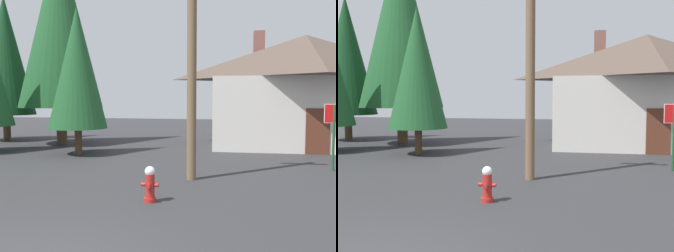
# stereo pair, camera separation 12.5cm
# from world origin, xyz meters

# --- Properties ---
(fire_hydrant) EXTENTS (0.42, 0.36, 0.84)m
(fire_hydrant) POSITION_xyz_m (0.86, 3.75, 0.41)
(fire_hydrant) COLOR #AD231E
(fire_hydrant) RESTS_ON ground
(utility_pole) EXTENTS (1.60, 0.28, 7.80)m
(utility_pole) POSITION_xyz_m (1.44, 6.41, 4.07)
(utility_pole) COLOR brown
(utility_pole) RESTS_ON ground
(stop_sign_far) EXTENTS (0.64, 0.08, 2.24)m
(stop_sign_far) POSITION_xyz_m (5.87, 8.78, 1.57)
(stop_sign_far) COLOR #1E4C28
(stop_sign_far) RESTS_ON ground
(house) EXTENTS (10.05, 7.55, 6.11)m
(house) POSITION_xyz_m (5.88, 15.97, 2.94)
(house) COLOR beige
(house) RESTS_ON ground
(pine_tree_mid_left) EXTENTS (3.32, 3.32, 8.29)m
(pine_tree_mid_left) POSITION_xyz_m (-10.66, 14.89, 4.88)
(pine_tree_mid_left) COLOR #4C3823
(pine_tree_mid_left) RESTS_ON ground
(pine_tree_short_left) EXTENTS (4.34, 4.34, 10.86)m
(pine_tree_short_left) POSITION_xyz_m (-6.65, 13.86, 6.39)
(pine_tree_short_left) COLOR #4C3823
(pine_tree_short_left) RESTS_ON ground
(pine_tree_far_center) EXTENTS (2.52, 2.52, 6.31)m
(pine_tree_far_center) POSITION_xyz_m (-4.11, 10.49, 3.71)
(pine_tree_far_center) COLOR #4C3823
(pine_tree_far_center) RESTS_ON ground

